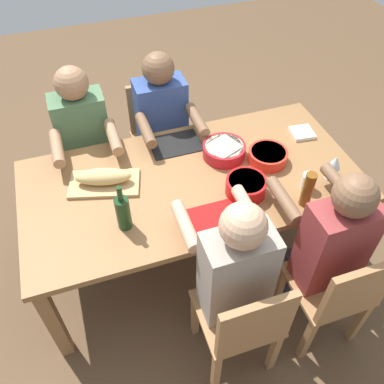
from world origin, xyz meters
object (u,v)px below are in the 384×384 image
chair_far_left (87,147)px  bread_loaf (103,177)px  serving_bowl_greens (246,185)px  beer_bottle (308,189)px  cutting_board (104,183)px  cup_near_right (308,182)px  dining_table (192,188)px  chair_near_right (337,292)px  diner_far_center (163,123)px  diner_near_center (233,270)px  wine_bottle (123,212)px  wine_glass (335,163)px  chair_near_center (244,323)px  chair_far_center (158,132)px  serving_bowl_pasta (224,150)px  serving_bowl_fruit (268,155)px  napkin_stack (302,133)px  diner_far_left (85,139)px  diner_near_right (329,242)px

chair_far_left → bread_loaf: 0.77m
serving_bowl_greens → beer_bottle: bearing=-33.4°
cutting_board → cup_near_right: 1.17m
dining_table → cutting_board: size_ratio=4.94×
cutting_board → chair_near_right: bearing=-41.9°
diner_far_center → chair_far_left: 0.61m
diner_near_center → wine_bottle: diner_near_center is taller
bread_loaf → wine_glass: bearing=-16.1°
chair_near_center → chair_far_center: bearing=90.0°
diner_far_center → chair_near_right: (0.54, -1.45, -0.21)m
serving_bowl_pasta → beer_bottle: size_ratio=1.20×
diner_near_center → bread_loaf: 0.90m
serving_bowl_fruit → cup_near_right: 0.31m
serving_bowl_pasta → wine_bottle: size_ratio=0.91×
bread_loaf → diner_near_center: bearing=-56.5°
beer_bottle → wine_glass: beer_bottle is taller
beer_bottle → diner_far_center: bearing=117.6°
chair_far_center → napkin_stack: (0.82, -0.65, 0.27)m
chair_near_center → diner_near_center: (0.00, 0.18, 0.21)m
chair_far_center → diner_far_left: size_ratio=0.71×
serving_bowl_pasta → serving_bowl_greens: bearing=-90.1°
chair_far_center → serving_bowl_fruit: chair_far_center is taller
diner_near_right → cup_near_right: diner_near_right is taller
bread_loaf → cutting_board: bearing=0.0°
chair_far_center → diner_near_right: 1.56m
diner_near_right → napkin_stack: diner_near_right is taller
serving_bowl_greens → cup_near_right: 0.36m
chair_near_right → cup_near_right: 0.62m
chair_far_center → cutting_board: size_ratio=2.12×
diner_near_right → serving_bowl_fruit: size_ratio=5.06×
serving_bowl_greens → wine_bottle: (-0.70, -0.02, 0.05)m
serving_bowl_pasta → bread_loaf: bread_loaf is taller
dining_table → serving_bowl_greens: serving_bowl_greens is taller
wine_bottle → napkin_stack: bearing=17.1°
cutting_board → chair_far_center: bearing=54.6°
diner_far_left → serving_bowl_fruit: 1.21m
serving_bowl_fruit → wine_bottle: size_ratio=0.82×
napkin_stack → diner_far_left: bearing=161.3°
chair_far_left → serving_bowl_pasta: (0.80, -0.68, 0.30)m
chair_near_right → diner_far_center: bearing=110.6°
chair_near_center → serving_bowl_fruit: chair_near_center is taller
serving_bowl_greens → beer_bottle: size_ratio=1.04×
chair_far_center → cup_near_right: 1.29m
serving_bowl_pasta → cup_near_right: (0.34, -0.41, 0.01)m
chair_far_left → serving_bowl_fruit: (1.03, -0.81, 0.30)m
dining_table → diner_far_left: diner_far_left is taller
cutting_board → wine_glass: 1.33m
chair_far_left → diner_far_left: 0.28m
chair_near_center → cup_near_right: chair_near_center is taller
serving_bowl_fruit → serving_bowl_greens: bearing=-139.3°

